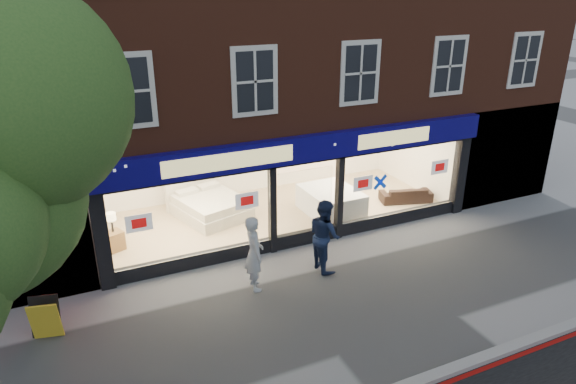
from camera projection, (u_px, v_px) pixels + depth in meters
ground at (363, 297)px, 12.34m from camera, size 120.00×120.00×0.00m
kerb_line at (451, 381)px, 9.72m from camera, size 60.00×0.10×0.01m
kerb_stone at (444, 372)px, 9.87m from camera, size 60.00×0.25×0.12m
showroom_floor at (276, 213)px, 16.74m from camera, size 11.00×4.50×0.10m
display_bed at (209, 205)px, 16.37m from camera, size 2.45×2.72×1.30m
bedside_table at (114, 240)px, 14.27m from camera, size 0.58×0.58×0.55m
mattress_stack at (331, 201)px, 16.55m from camera, size 1.61×2.02×0.78m
sofa at (406, 194)px, 17.47m from camera, size 1.85×1.15×0.51m
a_board at (45, 319)px, 10.79m from camera, size 0.68×0.52×0.93m
pedestrian_grey at (254, 253)px, 12.39m from camera, size 0.54×0.75×1.93m
pedestrian_blue at (324, 235)px, 13.26m from camera, size 0.76×0.96×1.94m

